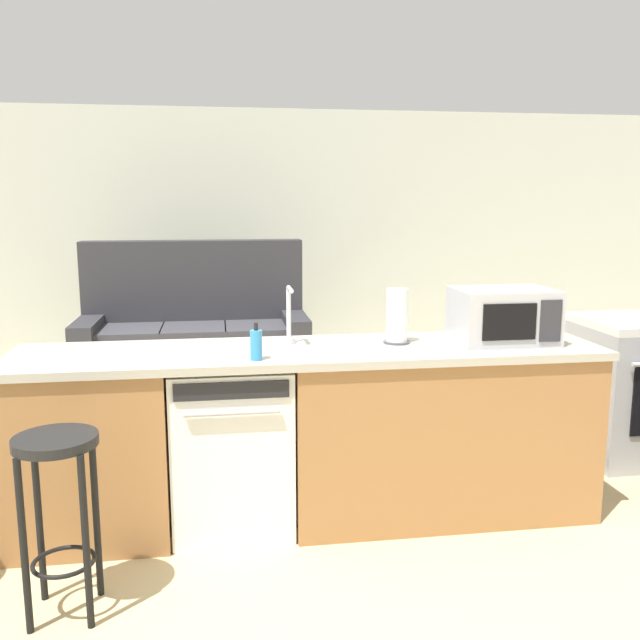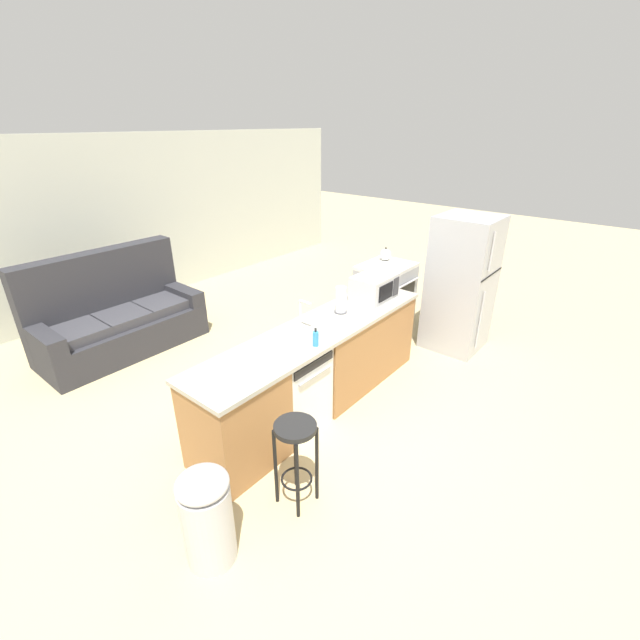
# 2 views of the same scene
# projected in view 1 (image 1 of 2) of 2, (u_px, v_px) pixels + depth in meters

# --- Properties ---
(ground_plane) EXTENTS (24.00, 24.00, 0.00)m
(ground_plane) POSITION_uv_depth(u_px,v_px,m) (282.00, 518.00, 3.52)
(ground_plane) COLOR tan
(wall_back) EXTENTS (10.00, 0.06, 2.60)m
(wall_back) POSITION_uv_depth(u_px,v_px,m) (272.00, 231.00, 7.43)
(wall_back) COLOR beige
(wall_back) RESTS_ON ground_plane
(kitchen_counter) EXTENTS (2.94, 0.66, 0.90)m
(kitchen_counter) POSITION_uv_depth(u_px,v_px,m) (328.00, 439.00, 3.48)
(kitchen_counter) COLOR #9E6B3D
(kitchen_counter) RESTS_ON ground_plane
(dishwasher) EXTENTS (0.58, 0.61, 0.84)m
(dishwasher) POSITION_uv_depth(u_px,v_px,m) (232.00, 444.00, 3.41)
(dishwasher) COLOR white
(dishwasher) RESTS_ON ground_plane
(stove_range) EXTENTS (0.76, 0.68, 0.90)m
(stove_range) POSITION_uv_depth(u_px,v_px,m) (640.00, 388.00, 4.32)
(stove_range) COLOR #A8AAB2
(stove_range) RESTS_ON ground_plane
(microwave) EXTENTS (0.50, 0.37, 0.28)m
(microwave) POSITION_uv_depth(u_px,v_px,m) (503.00, 316.00, 3.50)
(microwave) COLOR #B7B7BC
(microwave) RESTS_ON kitchen_counter
(sink_faucet) EXTENTS (0.07, 0.18, 0.30)m
(sink_faucet) POSITION_uv_depth(u_px,v_px,m) (289.00, 319.00, 3.46)
(sink_faucet) COLOR silver
(sink_faucet) RESTS_ON kitchen_counter
(paper_towel_roll) EXTENTS (0.14, 0.14, 0.28)m
(paper_towel_roll) POSITION_uv_depth(u_px,v_px,m) (397.00, 317.00, 3.48)
(paper_towel_roll) COLOR #4C4C51
(paper_towel_roll) RESTS_ON kitchen_counter
(soap_bottle) EXTENTS (0.06, 0.06, 0.18)m
(soap_bottle) POSITION_uv_depth(u_px,v_px,m) (256.00, 345.00, 3.12)
(soap_bottle) COLOR #338CCC
(soap_bottle) RESTS_ON kitchen_counter
(bar_stool) EXTENTS (0.32, 0.32, 0.74)m
(bar_stool) POSITION_uv_depth(u_px,v_px,m) (58.00, 487.00, 2.62)
(bar_stool) COLOR black
(bar_stool) RESTS_ON ground_plane
(couch) EXTENTS (2.00, 0.91, 1.27)m
(couch) POSITION_uv_depth(u_px,v_px,m) (195.00, 338.00, 6.15)
(couch) COLOR #2D2D33
(couch) RESTS_ON ground_plane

